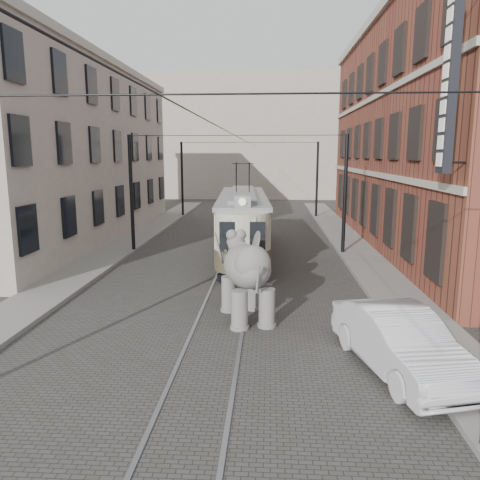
{
  "coord_description": "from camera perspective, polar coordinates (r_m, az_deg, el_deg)",
  "views": [
    {
      "loc": [
        1.46,
        -17.48,
        5.03
      ],
      "look_at": [
        0.45,
        -1.59,
        2.1
      ],
      "focal_mm": 34.93,
      "sensor_mm": 36.0,
      "label": 1
    }
  ],
  "objects": [
    {
      "name": "sidewalk_left",
      "position": [
        19.84,
        -20.23,
        -4.69
      ],
      "size": [
        2.0,
        60.0,
        0.15
      ],
      "primitive_type": "cube",
      "color": "slate",
      "rests_on": "ground"
    },
    {
      "name": "catenary",
      "position": [
        22.63,
        -0.59,
        5.29
      ],
      "size": [
        11.0,
        30.2,
        6.0
      ],
      "primitive_type": null,
      "color": "black",
      "rests_on": "ground"
    },
    {
      "name": "distant_block",
      "position": [
        57.53,
        2.23,
        12.39
      ],
      "size": [
        28.0,
        10.0,
        14.0
      ],
      "primitive_type": "cube",
      "color": "gray",
      "rests_on": "ground"
    },
    {
      "name": "parked_car",
      "position": [
        11.73,
        18.88,
        -11.57
      ],
      "size": [
        2.67,
        4.79,
        1.49
      ],
      "primitive_type": "imported",
      "rotation": [
        0.0,
        0.0,
        0.25
      ],
      "color": "silver",
      "rests_on": "ground"
    },
    {
      "name": "sidewalk_right",
      "position": [
        18.73,
        17.6,
        -5.41
      ],
      "size": [
        2.0,
        60.0,
        0.15
      ],
      "primitive_type": "cube",
      "color": "slate",
      "rests_on": "ground"
    },
    {
      "name": "brick_building",
      "position": [
        28.16,
        23.94,
        11.53
      ],
      "size": [
        8.0,
        26.0,
        12.0
      ],
      "primitive_type": "cube",
      "color": "brown",
      "rests_on": "ground"
    },
    {
      "name": "tram",
      "position": [
        23.68,
        0.33,
        3.83
      ],
      "size": [
        3.05,
        11.75,
        4.62
      ],
      "primitive_type": null,
      "rotation": [
        0.0,
        0.0,
        0.06
      ],
      "color": "#BDB799",
      "rests_on": "ground"
    },
    {
      "name": "ground",
      "position": [
        18.25,
        -1.1,
        -5.57
      ],
      "size": [
        120.0,
        120.0,
        0.0
      ],
      "primitive_type": "plane",
      "color": "#3D3B39"
    },
    {
      "name": "elephant",
      "position": [
        14.34,
        0.86,
        -4.7
      ],
      "size": [
        3.38,
        4.68,
        2.58
      ],
      "primitive_type": null,
      "rotation": [
        0.0,
        0.0,
        0.28
      ],
      "color": "slate",
      "rests_on": "ground"
    },
    {
      "name": "stucco_building",
      "position": [
        30.17,
        -21.07,
        9.69
      ],
      "size": [
        7.0,
        24.0,
        10.0
      ],
      "primitive_type": "cube",
      "color": "gray",
      "rests_on": "ground"
    },
    {
      "name": "tram_rails",
      "position": [
        18.24,
        -1.1,
        -5.54
      ],
      "size": [
        1.54,
        80.0,
        0.02
      ],
      "primitive_type": null,
      "color": "slate",
      "rests_on": "ground"
    }
  ]
}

